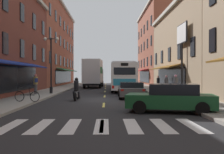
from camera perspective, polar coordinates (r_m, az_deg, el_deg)
ground_plane at (r=19.43m, az=-1.72°, el=-5.14°), size 34.80×80.00×0.10m
lane_centre_dashes at (r=19.18m, az=-1.73°, el=-5.05°), size 0.14×73.90×0.01m
crosswalk_near at (r=9.52m, az=-2.28°, el=-10.67°), size 7.10×2.80×0.01m
sidewalk_left at (r=20.35m, az=-18.63°, el=-4.57°), size 3.00×80.00×0.14m
sidewalk_right at (r=20.25m, az=15.27°, el=-4.59°), size 3.00×80.00×0.14m
billboard_sign at (r=24.55m, az=15.21°, el=7.77°), size 0.40×2.91×6.37m
transit_bus at (r=30.02m, az=2.34°, el=0.14°), size 2.87×11.15×3.21m
box_truck at (r=37.64m, az=-4.09°, el=0.77°), size 2.80×8.04×3.99m
sedan_near at (r=20.75m, az=4.20°, el=-2.81°), size 2.12×4.62×1.27m
sedan_mid at (r=49.26m, az=-3.39°, el=-0.91°), size 2.05×4.36×1.34m
sedan_far at (r=13.08m, az=12.90°, el=-4.53°), size 4.53×2.75×1.40m
motorcycle_rider at (r=18.91m, az=-7.86°, el=-2.99°), size 0.62×2.07×1.66m
bicycle_near at (r=17.32m, az=-18.25°, el=-4.01°), size 1.69×0.51×0.91m
pedestrian_near at (r=23.90m, az=-16.52°, el=-1.36°), size 0.44×0.52×1.80m
pedestrian_mid at (r=31.43m, az=10.17°, el=-1.18°), size 0.36×0.36×1.60m
pedestrian_far at (r=25.52m, az=11.93°, el=-1.47°), size 0.36×0.36×1.66m
pedestrian_rear at (r=23.08m, az=13.92°, el=-1.57°), size 0.36×0.36×1.74m
street_lamp_twin at (r=24.63m, az=-13.32°, el=3.21°), size 1.42×0.32×5.22m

